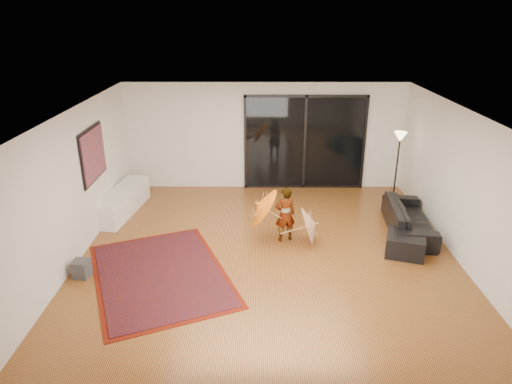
{
  "coord_description": "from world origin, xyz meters",
  "views": [
    {
      "loc": [
        -0.21,
        -7.68,
        4.31
      ],
      "look_at": [
        -0.22,
        0.35,
        1.1
      ],
      "focal_mm": 32.0,
      "sensor_mm": 36.0,
      "label": 1
    }
  ],
  "objects_px": {
    "ottoman": "(405,244)",
    "child": "(285,214)",
    "media_console": "(123,201)",
    "sofa": "(409,218)"
  },
  "relations": [
    {
      "from": "media_console",
      "to": "child",
      "type": "distance_m",
      "value": 3.85
    },
    {
      "from": "media_console",
      "to": "sofa",
      "type": "bearing_deg",
      "value": -0.58
    },
    {
      "from": "sofa",
      "to": "ottoman",
      "type": "height_order",
      "value": "sofa"
    },
    {
      "from": "media_console",
      "to": "ottoman",
      "type": "height_order",
      "value": "media_console"
    },
    {
      "from": "media_console",
      "to": "sofa",
      "type": "relative_size",
      "value": 0.99
    },
    {
      "from": "ottoman",
      "to": "media_console",
      "type": "bearing_deg",
      "value": 162.1
    },
    {
      "from": "sofa",
      "to": "ottoman",
      "type": "relative_size",
      "value": 2.92
    },
    {
      "from": "sofa",
      "to": "ottoman",
      "type": "bearing_deg",
      "value": 165.19
    },
    {
      "from": "ottoman",
      "to": "child",
      "type": "bearing_deg",
      "value": 166.32
    },
    {
      "from": "sofa",
      "to": "ottoman",
      "type": "xyz_separation_m",
      "value": [
        -0.35,
        -0.94,
        -0.1
      ]
    }
  ]
}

